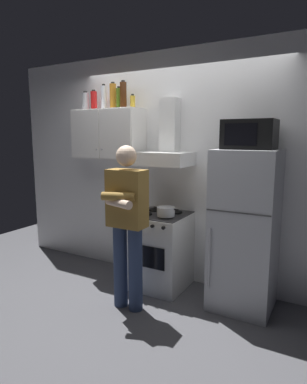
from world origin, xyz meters
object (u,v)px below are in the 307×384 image
bottle_olive_oil (119,98)px  person_standing (127,222)px  upper_cabinet (108,134)px  refrigerator (245,230)px  bottle_rum_dark (123,95)px  bottle_liquor_amber (113,96)px  bottle_spice_jar (133,102)px  bottle_canister_steel (86,101)px  microwave (250,135)px  stove_oven (160,250)px  bottle_vodka_clear (104,98)px  range_hood (166,148)px  cooking_pot (166,212)px  bottle_soda_red (94,101)px

bottle_olive_oil → person_standing: bearing=-51.6°
upper_cabinet → refrigerator: bearing=-4.1°
refrigerator → bottle_rum_dark: 2.06m
person_standing → bottle_liquor_amber: size_ratio=5.14×
bottle_spice_jar → person_standing: bearing=-62.0°
bottle_canister_steel → refrigerator: bearing=-3.3°
microwave → person_standing: bearing=-148.0°
upper_cabinet → bottle_canister_steel: bearing=-179.1°
stove_oven → bottle_vodka_clear: 1.97m
range_hood → bottle_vodka_clear: (-0.88, 0.03, 0.60)m
refrigerator → bottle_rum_dark: (-1.51, 0.11, 1.40)m
bottle_canister_steel → microwave: bearing=-2.8°
stove_oven → refrigerator: size_ratio=0.55×
range_hood → microwave: size_ratio=1.56×
cooking_pot → bottle_spice_jar: (-0.57, 0.26, 1.20)m
cooking_pot → bottle_spice_jar: bearing=156.0°
refrigerator → bottle_vodka_clear: bottle_vodka_clear is taller
bottle_olive_oil → bottle_canister_steel: bearing=-176.4°
refrigerator → person_standing: (-1.00, -0.61, 0.10)m
upper_cabinet → bottle_soda_red: size_ratio=3.66×
range_hood → refrigerator: bearing=-7.5°
microwave → bottle_soda_red: size_ratio=1.95×
upper_cabinet → person_standing: 1.35m
bottle_spice_jar → stove_oven: bearing=-17.1°
refrigerator → person_standing: 1.17m
cooking_pot → bottle_rum_dark: size_ratio=0.93×
bottle_spice_jar → bottle_olive_oil: size_ratio=0.61×
stove_oven → cooking_pot: size_ratio=2.97×
bottle_liquor_amber → range_hood: bearing=-2.5°
refrigerator → bottle_canister_steel: (-2.09, 0.12, 1.36)m
cooking_pot → bottle_soda_red: (-1.16, 0.27, 1.24)m
person_standing → bottle_spice_jar: 1.48m
range_hood → upper_cabinet: bearing=-179.9°
upper_cabinet → bottle_rum_dark: 0.51m
cooking_pot → bottle_canister_steel: size_ratio=1.27×
range_hood → bottle_olive_oil: size_ratio=2.88×
refrigerator → cooking_pot: (-0.82, -0.12, 0.12)m
bottle_olive_oil → bottle_canister_steel: 0.49m
stove_oven → bottle_rum_dark: (-0.56, 0.11, 1.77)m
stove_oven → bottle_vodka_clear: size_ratio=2.87×
bottle_spice_jar → bottle_olive_oil: bearing=176.0°
range_hood → bottle_liquor_amber: bearing=177.5°
bottle_vodka_clear → cooking_pot: bearing=-15.2°
bottle_liquor_amber → bottle_olive_oil: bottle_liquor_amber is taller
refrigerator → bottle_liquor_amber: (-1.69, 0.16, 1.40)m
cooking_pot → bottle_liquor_amber: 1.57m
bottle_liquor_amber → bottle_spice_jar: bearing=-4.4°
refrigerator → microwave: size_ratio=3.33×
person_standing → stove_oven: bearing=85.3°
bottle_spice_jar → cooking_pot: bearing=-24.0°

